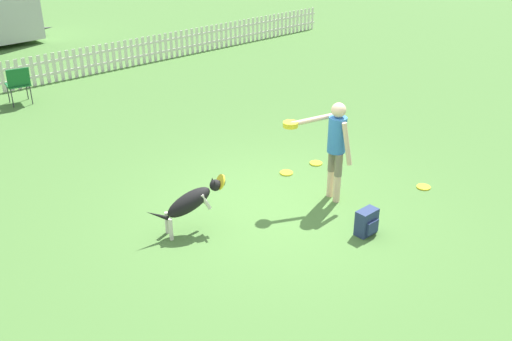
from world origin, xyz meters
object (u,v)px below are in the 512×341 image
(handler_person, at_px, (334,141))
(frisbee_near_handler, at_px, (286,173))
(leaping_dog, at_px, (191,201))
(folding_chair_center, at_px, (18,82))
(frisbee_near_dog, at_px, (424,187))
(frisbee_midfield, at_px, (316,163))
(backpack_on_grass, at_px, (367,222))

(handler_person, bearing_deg, frisbee_near_handler, 11.30)
(leaping_dog, distance_m, frisbee_near_handler, 2.44)
(frisbee_near_handler, relative_size, folding_chair_center, 0.26)
(frisbee_near_handler, bearing_deg, folding_chair_center, 106.84)
(frisbee_near_dog, distance_m, frisbee_midfield, 1.95)
(handler_person, height_order, leaping_dog, handler_person)
(leaping_dog, bearing_deg, frisbee_near_handler, 118.02)
(frisbee_near_handler, bearing_deg, frisbee_near_dog, -55.17)
(frisbee_midfield, bearing_deg, frisbee_near_dog, -70.51)
(handler_person, bearing_deg, leaping_dog, 90.26)
(frisbee_near_handler, distance_m, folding_chair_center, 7.04)
(handler_person, bearing_deg, backpack_on_grass, 176.06)
(leaping_dog, xyz_separation_m, folding_chair_center, (0.31, 7.16, 0.05))
(leaping_dog, relative_size, frisbee_near_handler, 5.06)
(handler_person, height_order, frisbee_near_handler, handler_person)
(frisbee_midfield, distance_m, folding_chair_center, 7.33)
(frisbee_midfield, height_order, backpack_on_grass, backpack_on_grass)
(backpack_on_grass, height_order, folding_chair_center, folding_chair_center)
(frisbee_midfield, bearing_deg, frisbee_near_handler, 173.71)
(frisbee_midfield, relative_size, backpack_on_grass, 0.60)
(backpack_on_grass, bearing_deg, frisbee_midfield, 60.08)
(leaping_dog, relative_size, backpack_on_grass, 3.04)
(handler_person, bearing_deg, frisbee_midfield, -19.87)
(leaping_dog, height_order, frisbee_midfield, leaping_dog)
(frisbee_midfield, bearing_deg, leaping_dog, -173.07)
(frisbee_midfield, distance_m, backpack_on_grass, 2.42)
(backpack_on_grass, xyz_separation_m, folding_chair_center, (-1.51, 8.89, 0.34))
(frisbee_near_handler, relative_size, backpack_on_grass, 0.60)
(frisbee_midfield, height_order, folding_chair_center, folding_chair_center)
(frisbee_near_handler, distance_m, frisbee_near_dog, 2.33)
(handler_person, xyz_separation_m, frisbee_near_handler, (0.12, 1.13, -1.00))
(frisbee_near_dog, height_order, folding_chair_center, folding_chair_center)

